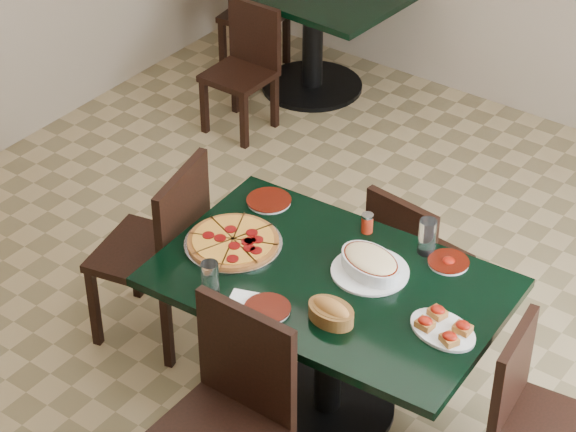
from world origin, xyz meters
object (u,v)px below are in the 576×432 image
Objects in this scene: chair_left at (163,244)px; lasagna_casserole at (370,264)px; chair_near at (229,409)px; chair_far at (411,257)px; back_chair_left at (264,9)px; back_table at (313,15)px; back_chair_near at (246,62)px; chair_right at (531,410)px; bread_basket at (331,312)px; pepperoni_pizza at (233,242)px; bruschetta_platter at (443,327)px; main_table at (330,312)px.

lasagna_casserole is at bearing 86.29° from chair_left.
chair_near is 1.00× the size of chair_left.
back_chair_left is at bearing -32.49° from chair_far.
back_chair_near reaches higher than back_table.
chair_right is 2.42× the size of lasagna_casserole.
bread_basket is (0.15, 0.46, 0.25)m from chair_near.
chair_far is at bearing 89.35° from chair_near.
pepperoni_pizza reaches higher than back_table.
back_chair_left is 3.52m from bread_basket.
back_table is 2.98× the size of pepperoni_pizza.
pepperoni_pizza is at bearing -165.02° from bruschetta_platter.
back_table is at bearing 146.38° from bruschetta_platter.
chair_right is 0.84× the size of chair_left.
chair_near is at bearing -117.02° from bruschetta_platter.
chair_left reaches higher than pepperoni_pizza.
chair_near is 3.04m from back_chair_near.
back_chair_left is 3.65m from bruschetta_platter.
main_table is at bearing -50.53° from back_table.
lasagna_casserole is at bearing 46.93° from main_table.
chair_far is 2.49× the size of bruschetta_platter.
back_table is 0.42m from back_chair_left.
chair_near is at bearing 41.82° from chair_left.
back_chair_near is at bearing 155.47° from lasagna_casserole.
back_chair_near is (-2.73, 1.65, -0.01)m from chair_right.
chair_far is 2.79m from back_chair_left.
chair_right is 0.50m from bruschetta_platter.
chair_left is 4.47× the size of bread_basket.
main_table is 4.52× the size of bruschetta_platter.
bruschetta_platter is at bearing 32.40° from bread_basket.
chair_right is at bearing 13.36° from lasagna_casserole.
bread_basket is at bearing -58.54° from main_table.
chair_right is 3.85m from back_chair_left.
chair_near is 1.18× the size of chair_right.
chair_left is 0.49m from pepperoni_pizza.
bread_basket reaches higher than pepperoni_pizza.
back_chair_left is 3.25m from lasagna_casserole.
chair_left is at bearing 176.01° from bread_basket.
back_table is 3.51m from chair_right.
bruschetta_platter is at bearing -43.19° from back_table.
bread_basket is at bearing 67.56° from chair_left.
chair_near is 2.86× the size of lasagna_casserole.
pepperoni_pizza is at bearing -59.04° from back_table.
back_chair_near is 0.98× the size of back_chair_left.
bread_basket is 0.44m from bruschetta_platter.
back_chair_near is (-0.92, 1.79, -0.11)m from chair_left.
bread_basket is (1.97, -1.97, 0.35)m from back_chair_near.
lasagna_casserole is (-0.79, 0.03, 0.35)m from chair_right.
chair_far is at bearing 50.62° from chair_right.
bread_basket is at bearing -14.08° from pepperoni_pizza.
main_table is at bearing -114.19° from lasagna_casserole.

